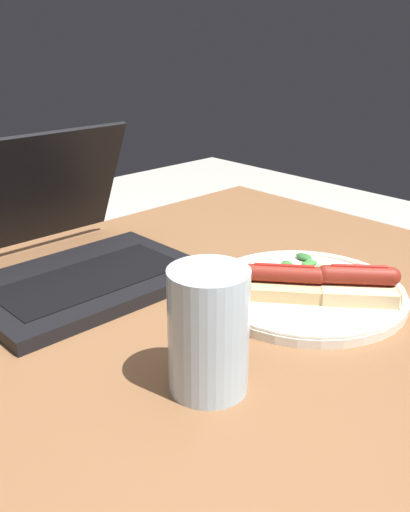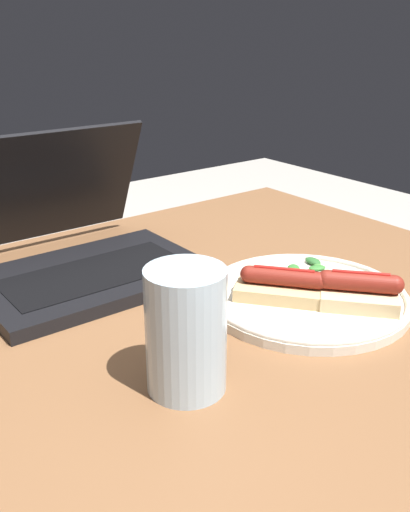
% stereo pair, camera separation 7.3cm
% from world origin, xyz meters
% --- Properties ---
extents(desk, '(1.07, 0.77, 0.71)m').
position_xyz_m(desk, '(0.00, 0.00, 0.62)').
color(desk, brown).
rests_on(desk, ground_plane).
extents(laptop, '(0.31, 0.29, 0.20)m').
position_xyz_m(laptop, '(-0.01, 0.20, 0.75)').
color(laptop, black).
rests_on(laptop, desk).
extents(plate, '(0.26, 0.26, 0.02)m').
position_xyz_m(plate, '(0.18, -0.07, 0.72)').
color(plate, silver).
rests_on(plate, desk).
extents(sausage_toast_left, '(0.12, 0.13, 0.04)m').
position_xyz_m(sausage_toast_left, '(0.15, -0.05, 0.74)').
color(sausage_toast_left, tan).
rests_on(sausage_toast_left, plate).
extents(sausage_toast_middle, '(0.11, 0.11, 0.04)m').
position_xyz_m(sausage_toast_middle, '(0.21, -0.12, 0.74)').
color(sausage_toast_middle, '#D6B784').
rests_on(sausage_toast_middle, plate).
extents(salad_pile, '(0.08, 0.07, 0.01)m').
position_xyz_m(salad_pile, '(0.24, -0.02, 0.73)').
color(salad_pile, '#387A33').
rests_on(salad_pile, plate).
extents(drinking_glass, '(0.08, 0.08, 0.13)m').
position_xyz_m(drinking_glass, '(-0.05, -0.12, 0.77)').
color(drinking_glass, silver).
rests_on(drinking_glass, desk).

